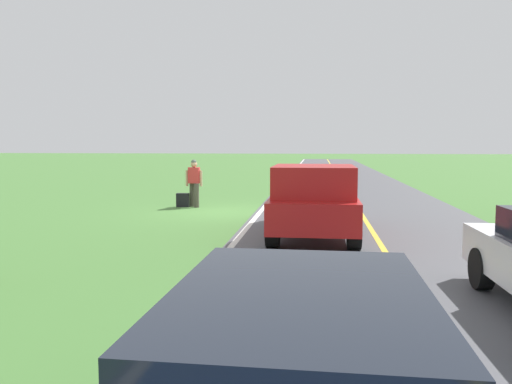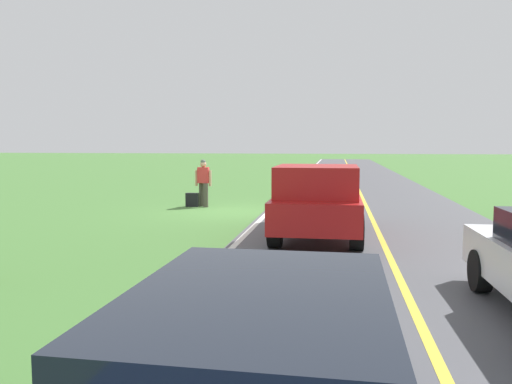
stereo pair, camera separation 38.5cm
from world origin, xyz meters
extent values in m
plane|color=#427033|center=(0.00, 0.00, 0.00)|extent=(200.00, 200.00, 0.00)
cube|color=#47474C|center=(-4.71, 0.00, 0.00)|extent=(7.14, 120.00, 0.00)
cube|color=silver|center=(-1.32, 0.00, 0.01)|extent=(0.16, 117.60, 0.00)
cube|color=gold|center=(-4.71, 0.00, 0.01)|extent=(0.14, 117.60, 0.00)
cylinder|color=#4C473D|center=(1.13, -1.10, 0.44)|extent=(0.18, 0.18, 0.88)
cylinder|color=#4C473D|center=(1.35, -1.33, 0.44)|extent=(0.18, 0.18, 0.88)
cube|color=red|center=(1.24, -1.22, 1.17)|extent=(0.41, 0.27, 0.58)
sphere|color=tan|center=(1.24, -1.22, 1.57)|extent=(0.23, 0.23, 0.23)
sphere|color=#4C564C|center=(1.24, -1.22, 1.65)|extent=(0.20, 0.20, 0.20)
cube|color=black|center=(1.24, -1.42, 1.20)|extent=(0.32, 0.21, 0.44)
cylinder|color=tan|center=(0.98, -1.20, 1.06)|extent=(0.10, 0.10, 0.58)
cylinder|color=tan|center=(1.50, -1.19, 1.06)|extent=(0.10, 0.10, 0.58)
cube|color=black|center=(1.66, -1.16, 0.25)|extent=(0.46, 0.21, 0.51)
cube|color=#B21919|center=(-3.17, 4.00, 0.75)|extent=(2.01, 5.41, 0.70)
cube|color=#B21919|center=(-3.16, 5.19, 1.46)|extent=(1.85, 2.16, 0.72)
cube|color=black|center=(-3.16, 5.19, 1.53)|extent=(1.68, 1.30, 0.43)
cube|color=#B21919|center=(-4.11, 2.92, 1.33)|extent=(0.11, 3.02, 0.45)
cube|color=#B21919|center=(-2.23, 2.92, 1.33)|extent=(0.11, 3.02, 0.45)
cube|color=#B21919|center=(-3.17, 1.41, 1.33)|extent=(1.84, 0.10, 0.45)
cylinder|color=black|center=(-4.06, 5.75, 0.40)|extent=(0.30, 0.80, 0.80)
cylinder|color=black|center=(-2.26, 5.75, 0.40)|extent=(0.30, 0.80, 0.80)
cylinder|color=black|center=(-4.07, 2.45, 0.40)|extent=(0.30, 0.80, 0.80)
cylinder|color=black|center=(-2.27, 2.45, 0.40)|extent=(0.30, 0.80, 0.80)
cylinder|color=black|center=(-5.88, 8.66, 0.33)|extent=(0.25, 0.66, 0.66)
cube|color=black|center=(-3.14, 13.88, 1.18)|extent=(1.67, 2.40, 0.46)
cylinder|color=black|center=(-4.01, 12.69, 0.33)|extent=(0.25, 0.66, 0.66)
cylinder|color=black|center=(-2.32, 12.66, 0.33)|extent=(0.25, 0.66, 0.66)
camera|label=1|loc=(-3.24, 17.08, 2.33)|focal=35.91mm
camera|label=2|loc=(-3.62, 17.03, 2.33)|focal=35.91mm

